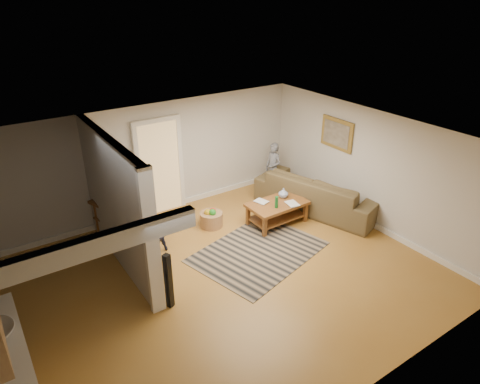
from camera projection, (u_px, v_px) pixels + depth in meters
name	position (u px, v px, depth m)	size (l,w,h in m)	color
ground	(219.00, 280.00, 7.58)	(7.50, 7.50, 0.00)	#9B6827
room_shell	(145.00, 215.00, 6.72)	(7.54, 6.02, 2.52)	beige
area_rug	(258.00, 252.00, 8.37)	(2.44, 1.78, 0.01)	black
sofa	(317.00, 209.00, 9.99)	(2.85, 1.12, 0.83)	#483924
coffee_table	(278.00, 207.00, 9.24)	(1.28, 0.76, 0.75)	brown
tv_console	(119.00, 209.00, 8.42)	(0.88, 1.38, 1.12)	brown
speaker_left	(168.00, 281.00, 6.76)	(0.10, 0.10, 1.00)	black
speaker_right	(133.00, 239.00, 7.90)	(0.10, 0.10, 0.97)	black
toy_basket	(211.00, 219.00, 9.20)	(0.49, 0.49, 0.44)	olive
child	(272.00, 191.00, 10.81)	(0.47, 0.31, 1.28)	slate
toddler	(158.00, 251.00, 8.41)	(0.39, 0.30, 0.80)	#1B1F39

